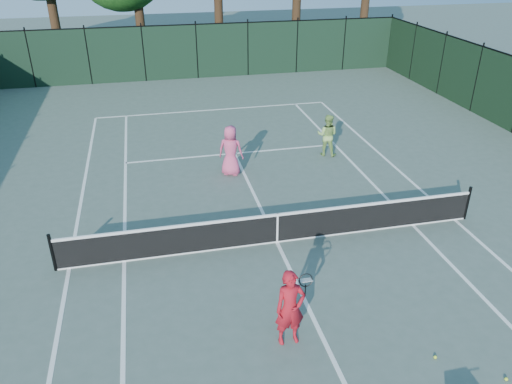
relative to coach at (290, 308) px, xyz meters
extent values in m
plane|color=#4E5E54|center=(0.72, 3.67, -0.87)|extent=(90.00, 90.00, 0.00)
cube|color=white|center=(-4.77, 3.67, -0.87)|extent=(0.10, 23.77, 0.01)
cube|color=white|center=(6.20, 3.67, -0.87)|extent=(0.10, 23.77, 0.01)
cube|color=white|center=(-3.40, 3.67, -0.87)|extent=(0.10, 23.77, 0.01)
cube|color=white|center=(4.83, 3.67, -0.87)|extent=(0.10, 23.77, 0.01)
cube|color=white|center=(0.72, 15.56, -0.87)|extent=(10.97, 0.10, 0.01)
cube|color=white|center=(0.72, 10.07, -0.87)|extent=(8.23, 0.10, 0.01)
cube|color=white|center=(0.72, 3.67, -0.87)|extent=(0.10, 12.80, 0.01)
cube|color=black|center=(0.72, 3.67, -0.41)|extent=(11.60, 0.03, 0.85)
cube|color=white|center=(0.72, 3.67, 0.01)|extent=(11.60, 0.05, 0.07)
cube|color=white|center=(0.72, 3.67, -0.85)|extent=(11.60, 0.05, 0.04)
cube|color=white|center=(0.72, 3.67, -0.41)|extent=(0.05, 0.04, 0.91)
cylinder|color=black|center=(-5.08, 3.67, -0.34)|extent=(0.09, 0.09, 1.06)
cylinder|color=black|center=(6.52, 3.67, -0.34)|extent=(0.09, 0.09, 1.06)
cube|color=black|center=(0.72, 21.67, 0.63)|extent=(24.00, 0.05, 3.00)
cylinder|color=black|center=(-7.28, 25.67, 1.53)|extent=(0.56, 0.56, 4.80)
cylinder|color=black|center=(-2.28, 25.47, 1.28)|extent=(0.56, 0.56, 4.30)
cylinder|color=black|center=(2.72, 25.97, 1.63)|extent=(0.56, 0.56, 5.00)
cylinder|color=black|center=(7.72, 25.27, 1.43)|extent=(0.56, 0.56, 4.60)
cylinder|color=black|center=(12.72, 25.77, 1.33)|extent=(0.56, 0.56, 4.40)
imported|color=#B01421|center=(0.00, 0.00, 0.00)|extent=(0.65, 0.44, 1.73)
cylinder|color=black|center=(0.43, 0.37, 0.08)|extent=(0.03, 0.03, 0.30)
torus|color=black|center=(0.43, 0.37, 0.35)|extent=(0.30, 0.10, 0.30)
imported|color=#D34A78|center=(0.27, 8.28, 0.03)|extent=(1.03, 0.87, 1.79)
imported|color=#91BF5F|center=(4.13, 9.17, -0.06)|extent=(0.98, 0.91, 1.61)
sphere|color=#D4F331|center=(3.76, -1.94, -0.83)|extent=(0.07, 0.07, 0.07)
sphere|color=#C9ED30|center=(2.73, -1.14, -0.83)|extent=(0.07, 0.07, 0.07)
camera|label=1|loc=(-2.41, -7.50, 6.74)|focal=35.00mm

